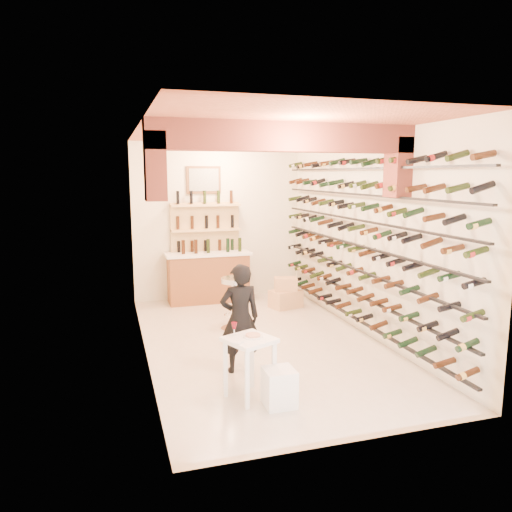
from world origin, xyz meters
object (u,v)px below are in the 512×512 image
Objects in this scene: tasting_table at (249,349)px; white_stool at (279,387)px; wine_rack at (354,239)px; person at (240,318)px; back_counter at (208,276)px; chrome_barstool at (234,300)px; crate_lower at (286,299)px.

tasting_table reaches higher than white_stool.
person is at bearing -154.99° from wine_rack.
tasting_table is at bearing -95.26° from back_counter.
tasting_table is at bearing 131.98° from white_stool.
back_counter is 1.92× the size of chrome_barstool.
person reaches higher than chrome_barstool.
person reaches higher than white_stool.
wine_rack is 3.16m from white_stool.
person is 1.63× the size of chrome_barstool.
tasting_table is 0.99× the size of chrome_barstool.
chrome_barstool is at bearing 158.33° from wine_rack.
tasting_table is (-2.24, -1.78, -0.96)m from wine_rack.
white_stool is (0.26, -0.29, -0.38)m from tasting_table.
white_stool is at bearing -93.93° from chrome_barstool.
person is (0.10, 0.78, 0.13)m from tasting_table.
person is at bearing -94.86° from back_counter.
back_counter is 2.97× the size of crate_lower.
back_counter is at bearing 146.39° from crate_lower.
crate_lower is at bearing 40.19° from tasting_table.
chrome_barstool reaches higher than white_stool.
chrome_barstool is at bearing -141.00° from crate_lower.
white_stool is (-0.14, -4.72, -0.32)m from back_counter.
tasting_table is at bearing -141.57° from wine_rack.
wine_rack is 3.35× the size of back_counter.
back_counter is at bearing 61.26° from tasting_table.
chrome_barstool reaches higher than tasting_table.
wine_rack is 2.50m from person.
wine_rack is 3.01m from tasting_table.
tasting_table is 2.06× the size of white_stool.
wine_rack is 6.54× the size of tasting_table.
white_stool is 1.19m from person.
back_counter is at bearing 91.39° from chrome_barstool.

